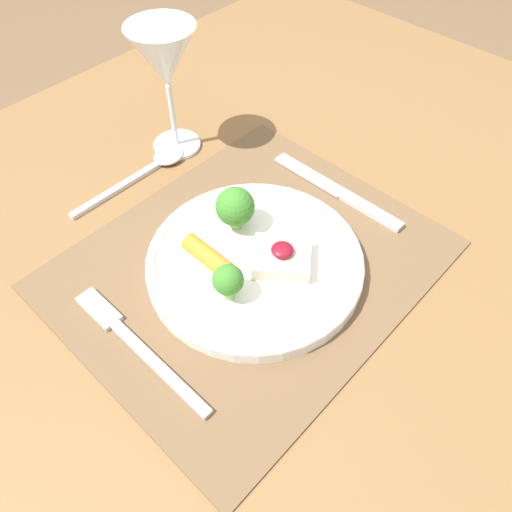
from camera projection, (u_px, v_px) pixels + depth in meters
name	position (u px, v px, depth m)	size (l,w,h in m)	color
ground_plane	(252.00, 454.00, 1.19)	(8.00, 8.00, 0.00)	brown
dining_table	(250.00, 301.00, 0.69)	(1.40, 1.08, 0.72)	brown
placemat	(249.00, 264.00, 0.63)	(0.45, 0.37, 0.00)	brown
dinner_plate	(255.00, 258.00, 0.61)	(0.27, 0.27, 0.08)	white
fork	(131.00, 340.00, 0.55)	(0.02, 0.22, 0.01)	silver
knife	(344.00, 195.00, 0.70)	(0.02, 0.22, 0.01)	silver
spoon	(155.00, 164.00, 0.74)	(0.20, 0.04, 0.01)	silver
wine_glass_near	(165.00, 62.00, 0.67)	(0.10, 0.10, 0.19)	white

